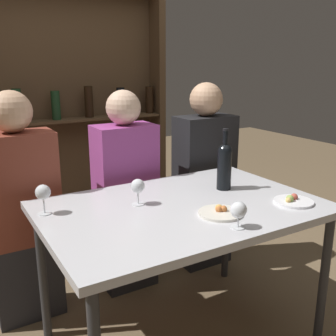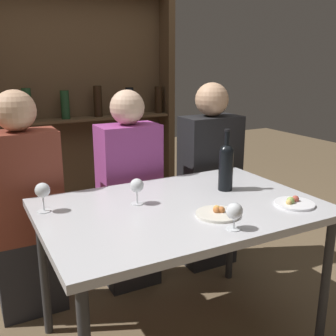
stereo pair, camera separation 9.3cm
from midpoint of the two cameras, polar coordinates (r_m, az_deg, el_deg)
name	(u,v)px [view 1 (the left image)]	position (r m, az deg, el deg)	size (l,w,h in m)	color
dining_table	(182,217)	(1.89, 0.64, -7.13)	(1.30, 0.88, 0.74)	silver
wine_rack_wall	(70,97)	(3.30, -14.83, 10.00)	(1.61, 0.21, 2.21)	#4C3823
wine_bottle	(224,164)	(2.07, 6.93, 0.58)	(0.08, 0.08, 0.32)	black
wine_glass_0	(138,187)	(1.85, -5.84, -2.75)	(0.07, 0.07, 0.13)	silver
wine_glass_1	(239,211)	(1.61, 8.57, -6.15)	(0.07, 0.07, 0.11)	silver
wine_glass_2	(43,193)	(1.83, -19.08, -3.49)	(0.07, 0.07, 0.14)	silver
food_plate_0	(293,201)	(1.97, 16.41, -4.61)	(0.19, 0.19, 0.04)	white
food_plate_1	(220,212)	(1.76, 6.09, -6.42)	(0.20, 0.20, 0.04)	silver
seated_person_left	(21,215)	(2.28, -21.60, -6.38)	(0.39, 0.22, 1.26)	#26262B
seated_person_center	(126,197)	(2.44, -7.21, -4.23)	(0.36, 0.22, 1.24)	#26262B
seated_person_right	(204,181)	(2.71, 4.29, -1.86)	(0.40, 0.22, 1.27)	#26262B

